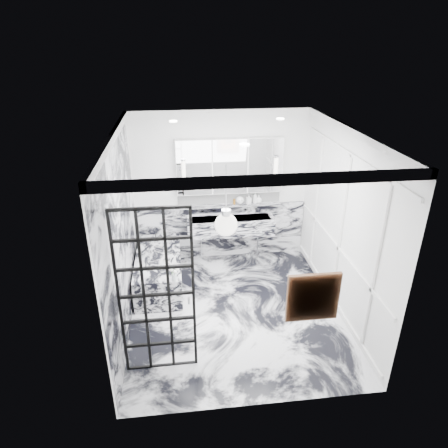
{
  "coord_description": "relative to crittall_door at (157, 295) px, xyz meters",
  "views": [
    {
      "loc": [
        -0.78,
        -5.05,
        3.9
      ],
      "look_at": [
        -0.1,
        0.5,
        1.27
      ],
      "focal_mm": 32.0,
      "sensor_mm": 36.0,
      "label": 1
    }
  ],
  "objects": [
    {
      "name": "flower_vase",
      "position": [
        0.19,
        1.15,
        -0.51
      ],
      "size": [
        0.07,
        0.07,
        0.12
      ],
      "primitive_type": "cylinder",
      "color": "silver",
      "rests_on": "bathtub"
    },
    {
      "name": "soap_bottle_a",
      "position": [
        1.73,
        2.76,
        0.08
      ],
      "size": [
        0.09,
        0.09,
        0.22
      ],
      "primitive_type": "imported",
      "rotation": [
        0.0,
        0.0,
        0.11
      ],
      "color": "#8C5919",
      "rests_on": "ledge"
    },
    {
      "name": "panel_molding",
      "position": [
        2.68,
        1.05,
        0.18
      ],
      "size": [
        0.03,
        3.4,
        2.3
      ],
      "primitive_type": "cube",
      "color": "white",
      "rests_on": "floor"
    },
    {
      "name": "wall_right",
      "position": [
        2.7,
        1.05,
        0.28
      ],
      "size": [
        0.0,
        3.6,
        3.6
      ],
      "primitive_type": "plane",
      "rotation": [
        1.57,
        0.0,
        -1.57
      ],
      "color": "white",
      "rests_on": "floor"
    },
    {
      "name": "wall_left",
      "position": [
        -0.5,
        1.05,
        0.28
      ],
      "size": [
        0.0,
        3.6,
        3.6
      ],
      "primitive_type": "plane",
      "rotation": [
        1.57,
        0.0,
        1.57
      ],
      "color": "white",
      "rests_on": "floor"
    },
    {
      "name": "bathtub",
      "position": [
        -0.07,
        1.94,
        -0.84
      ],
      "size": [
        0.75,
        1.65,
        0.55
      ],
      "primitive_type": "cube",
      "color": "silver",
      "rests_on": "floor"
    },
    {
      "name": "artwork",
      "position": [
        1.66,
        -0.71,
        0.33
      ],
      "size": [
        0.46,
        0.04,
        0.46
      ],
      "primitive_type": "cube",
      "color": "#C04213",
      "rests_on": "wall_front"
    },
    {
      "name": "soap_bottle_c",
      "position": [
        1.79,
        2.76,
        0.05
      ],
      "size": [
        0.12,
        0.12,
        0.16
      ],
      "primitive_type": "imported",
      "rotation": [
        0.0,
        0.0,
        -0.0
      ],
      "color": "silver",
      "rests_on": "ledge"
    },
    {
      "name": "pendant_light",
      "position": [
        0.81,
        -0.19,
        0.97
      ],
      "size": [
        0.24,
        0.24,
        0.24
      ],
      "primitive_type": "sphere",
      "color": "white",
      "rests_on": "ceiling"
    },
    {
      "name": "amber_bottle",
      "position": [
        1.34,
        2.76,
        0.02
      ],
      "size": [
        0.04,
        0.04,
        0.1
      ],
      "primitive_type": "cylinder",
      "color": "#8C5919",
      "rests_on": "ledge"
    },
    {
      "name": "crittall_door",
      "position": [
        0.0,
        0.0,
        0.0
      ],
      "size": [
        0.88,
        0.05,
        2.24
      ],
      "primitive_type": null,
      "rotation": [
        0.0,
        0.0,
        0.01
      ],
      "color": "black",
      "rests_on": "floor"
    },
    {
      "name": "subway_tile",
      "position": [
        1.25,
        2.83,
        0.09
      ],
      "size": [
        1.9,
        0.03,
        0.23
      ],
      "primitive_type": "cube",
      "color": "white",
      "rests_on": "wall_back"
    },
    {
      "name": "ledge",
      "position": [
        1.25,
        2.77,
        -0.05
      ],
      "size": [
        1.9,
        0.14,
        0.04
      ],
      "primitive_type": "cube",
      "color": "silver",
      "rests_on": "wall_back"
    },
    {
      "name": "marble_clad_back",
      "position": [
        1.1,
        2.82,
        -0.59
      ],
      "size": [
        3.18,
        0.05,
        1.05
      ],
      "primitive_type": "cube",
      "color": "silver",
      "rests_on": "floor"
    },
    {
      "name": "floor",
      "position": [
        1.1,
        1.05,
        -1.12
      ],
      "size": [
        3.6,
        3.6,
        0.0
      ],
      "primitive_type": "plane",
      "color": "silver",
      "rests_on": "ground"
    },
    {
      "name": "ceiling",
      "position": [
        1.1,
        1.05,
        1.68
      ],
      "size": [
        3.6,
        3.6,
        0.0
      ],
      "primitive_type": "plane",
      "rotation": [
        3.14,
        0.0,
        0.0
      ],
      "color": "white",
      "rests_on": "wall_back"
    },
    {
      "name": "marble_clad_left",
      "position": [
        -0.48,
        1.05,
        0.22
      ],
      "size": [
        0.02,
        3.56,
        2.68
      ],
      "primitive_type": "cube",
      "color": "silver",
      "rests_on": "floor"
    },
    {
      "name": "wall_back",
      "position": [
        1.1,
        2.85,
        0.28
      ],
      "size": [
        3.6,
        0.0,
        3.6
      ],
      "primitive_type": "plane",
      "rotation": [
        1.57,
        0.0,
        0.0
      ],
      "color": "white",
      "rests_on": "floor"
    },
    {
      "name": "soap_bottle_b",
      "position": [
        1.6,
        2.76,
        0.06
      ],
      "size": [
        0.1,
        0.1,
        0.18
      ],
      "primitive_type": "imported",
      "rotation": [
        0.0,
        0.0,
        0.26
      ],
      "color": "#4C4C51",
      "rests_on": "ledge"
    },
    {
      "name": "mirror_cabinet",
      "position": [
        1.25,
        2.77,
        0.7
      ],
      "size": [
        1.9,
        0.16,
        1.0
      ],
      "primitive_type": "cube",
      "color": "white",
      "rests_on": "wall_back"
    },
    {
      "name": "face_pot",
      "position": [
        1.44,
        2.76,
        0.05
      ],
      "size": [
        0.15,
        0.15,
        0.15
      ],
      "primitive_type": "sphere",
      "color": "white",
      "rests_on": "ledge"
    },
    {
      "name": "wall_front",
      "position": [
        1.1,
        -0.75,
        0.28
      ],
      "size": [
        3.6,
        0.0,
        3.6
      ],
      "primitive_type": "plane",
      "rotation": [
        -1.57,
        0.0,
        0.0
      ],
      "color": "white",
      "rests_on": "floor"
    },
    {
      "name": "trough_sink",
      "position": [
        1.25,
        2.6,
        -0.39
      ],
      "size": [
        1.6,
        0.45,
        0.3
      ],
      "primitive_type": "cube",
      "color": "silver",
      "rests_on": "wall_back"
    },
    {
      "name": "sconce_right",
      "position": [
        2.07,
        2.68,
        0.66
      ],
      "size": [
        0.07,
        0.07,
        0.4
      ],
      "primitive_type": "cylinder",
      "color": "white",
      "rests_on": "mirror_cabinet"
    },
    {
      "name": "sconce_left",
      "position": [
        0.43,
        2.68,
        0.66
      ],
      "size": [
        0.07,
        0.07,
        0.4
      ],
      "primitive_type": "cylinder",
      "color": "white",
      "rests_on": "mirror_cabinet"
    }
  ]
}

